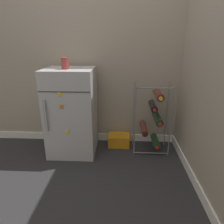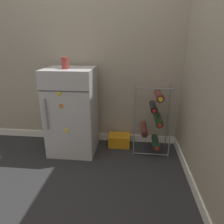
{
  "view_description": "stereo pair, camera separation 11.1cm",
  "coord_description": "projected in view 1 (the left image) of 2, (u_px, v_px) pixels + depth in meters",
  "views": [
    {
      "loc": [
        0.13,
        -1.77,
        1.23
      ],
      "look_at": [
        0.03,
        0.3,
        0.48
      ],
      "focal_mm": 32.0,
      "sensor_mm": 36.0,
      "label": 1
    },
    {
      "loc": [
        0.24,
        -1.77,
        1.23
      ],
      "look_at": [
        0.03,
        0.3,
        0.48
      ],
      "focal_mm": 32.0,
      "sensor_mm": 36.0,
      "label": 2
    }
  ],
  "objects": [
    {
      "name": "wall_back",
      "position": [
        111.0,
        39.0,
        2.21
      ],
      "size": [
        6.6,
        0.07,
        2.5
      ],
      "color": "#9E9384",
      "rests_on": "ground_plane"
    },
    {
      "name": "soda_box",
      "position": [
        119.0,
        140.0,
        2.45
      ],
      "size": [
        0.26,
        0.19,
        0.14
      ],
      "color": "orange",
      "rests_on": "ground_plane"
    },
    {
      "name": "wine_rack",
      "position": [
        154.0,
        118.0,
        2.24
      ],
      "size": [
        0.4,
        0.33,
        0.79
      ],
      "color": "slate",
      "rests_on": "ground_plane"
    },
    {
      "name": "ground_plane",
      "position": [
        108.0,
        164.0,
        2.09
      ],
      "size": [
        14.0,
        14.0,
        0.0
      ],
      "primitive_type": "plane",
      "color": "#28282B"
    },
    {
      "name": "mini_fridge",
      "position": [
        72.0,
        112.0,
        2.2
      ],
      "size": [
        0.51,
        0.48,
        0.95
      ],
      "color": "#B7BABF",
      "rests_on": "ground_plane"
    },
    {
      "name": "fridge_top_cup",
      "position": [
        65.0,
        63.0,
        1.97
      ],
      "size": [
        0.07,
        0.07,
        0.11
      ],
      "color": "maroon",
      "rests_on": "mini_fridge"
    }
  ]
}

